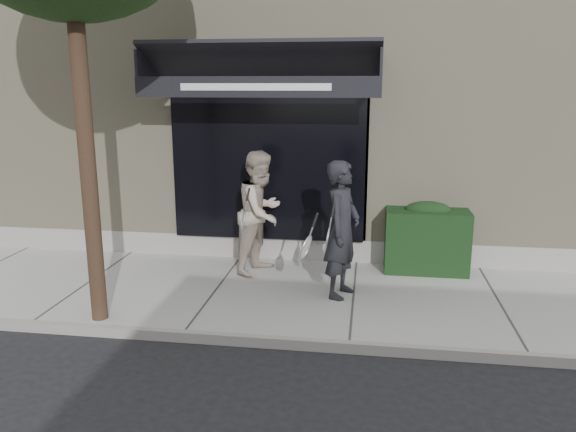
# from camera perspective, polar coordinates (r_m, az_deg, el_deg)

# --- Properties ---
(ground) EXTENTS (80.00, 80.00, 0.00)m
(ground) POSITION_cam_1_polar(r_m,az_deg,el_deg) (8.19, 6.66, -8.71)
(ground) COLOR black
(ground) RESTS_ON ground
(sidewalk) EXTENTS (20.00, 3.00, 0.12)m
(sidewalk) POSITION_cam_1_polar(r_m,az_deg,el_deg) (8.16, 6.67, -8.32)
(sidewalk) COLOR #A2A19C
(sidewalk) RESTS_ON ground
(curb) EXTENTS (20.00, 0.10, 0.14)m
(curb) POSITION_cam_1_polar(r_m,az_deg,el_deg) (6.74, 6.23, -13.07)
(curb) COLOR gray
(curb) RESTS_ON ground
(building_facade) EXTENTS (14.30, 8.04, 5.64)m
(building_facade) POSITION_cam_1_polar(r_m,az_deg,el_deg) (12.55, 7.71, 11.73)
(building_facade) COLOR tan
(building_facade) RESTS_ON ground
(hedge) EXTENTS (1.30, 0.70, 1.14)m
(hedge) POSITION_cam_1_polar(r_m,az_deg,el_deg) (9.21, 13.88, -2.19)
(hedge) COLOR black
(hedge) RESTS_ON sidewalk
(pedestrian_front) EXTENTS (0.89, 0.99, 1.93)m
(pedestrian_front) POSITION_cam_1_polar(r_m,az_deg,el_deg) (7.81, 5.51, -1.40)
(pedestrian_front) COLOR black
(pedestrian_front) RESTS_ON sidewalk
(pedestrian_back) EXTENTS (1.04, 1.15, 1.94)m
(pedestrian_back) POSITION_cam_1_polar(r_m,az_deg,el_deg) (8.81, -2.75, 0.38)
(pedestrian_back) COLOR #B4A190
(pedestrian_back) RESTS_ON sidewalk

